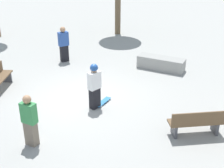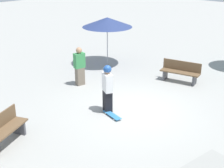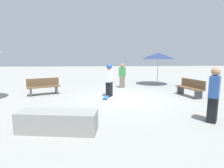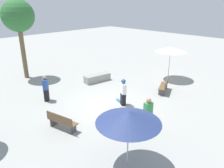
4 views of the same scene
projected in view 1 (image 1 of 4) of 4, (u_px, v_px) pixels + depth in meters
ground_plane at (83, 98)px, 11.32m from camera, size 60.00×60.00×0.00m
skater_main at (94, 85)px, 10.33m from camera, size 0.41×0.49×1.61m
skateboard at (103, 102)px, 10.95m from camera, size 0.37×0.82×0.07m
concrete_ledge at (161, 63)px, 13.67m from camera, size 2.12×0.94×0.55m
bench_far at (196, 123)px, 9.05m from camera, size 1.64×1.05×0.85m
bystander_watching at (64, 44)px, 14.33m from camera, size 0.48×0.50×1.65m
bystander_far at (30, 121)px, 8.51m from camera, size 0.46×0.31×1.55m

